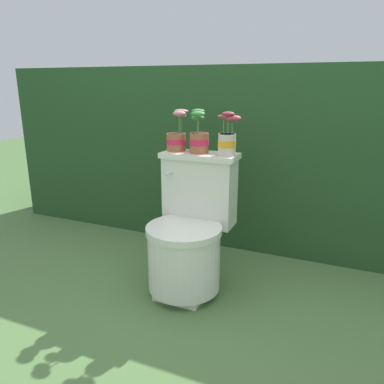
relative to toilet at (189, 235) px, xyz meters
name	(u,v)px	position (x,y,z in m)	size (l,w,h in m)	color
ground_plane	(193,292)	(0.04, -0.05, -0.33)	(12.00, 12.00, 0.00)	#4C703D
hedge_backdrop	(245,153)	(0.04, 0.97, 0.31)	(3.75, 0.72, 1.27)	#234723
toilet	(189,235)	(0.00, 0.00, 0.00)	(0.44, 0.53, 0.77)	silver
potted_plant_left	(177,137)	(-0.15, 0.17, 0.52)	(0.12, 0.12, 0.24)	#9E5638
potted_plant_midleft	(199,137)	(-0.01, 0.15, 0.53)	(0.12, 0.12, 0.24)	#9E5638
potted_plant_middle	(228,138)	(0.17, 0.13, 0.54)	(0.13, 0.10, 0.24)	beige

